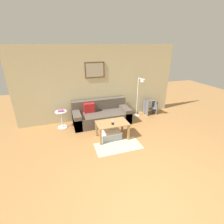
# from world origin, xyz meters

# --- Properties ---
(ground_plane) EXTENTS (16.00, 16.00, 0.00)m
(ground_plane) POSITION_xyz_m (0.00, 0.00, 0.00)
(ground_plane) COLOR #A87542
(wall_back) EXTENTS (5.60, 0.09, 2.55)m
(wall_back) POSITION_xyz_m (-0.00, 3.70, 1.28)
(wall_back) COLOR #C6BC93
(wall_back) RESTS_ON ground_plane
(area_rug) EXTENTS (1.25, 0.63, 0.01)m
(area_rug) POSITION_xyz_m (-0.02, 1.72, 0.00)
(area_rug) COLOR #B2B79E
(area_rug) RESTS_ON ground_plane
(couch) EXTENTS (1.92, 0.85, 0.77)m
(couch) POSITION_xyz_m (-0.09, 3.25, 0.27)
(couch) COLOR brown
(couch) RESTS_ON ground_plane
(coffee_table) EXTENTS (0.90, 0.56, 0.50)m
(coffee_table) POSITION_xyz_m (-0.04, 2.18, 0.39)
(coffee_table) COLOR #AD7F4C
(coffee_table) RESTS_ON ground_plane
(storage_bin) EXTENTS (0.60, 0.38, 0.22)m
(storage_bin) POSITION_xyz_m (-0.10, 2.16, 0.11)
(storage_bin) COLOR #9EA3A8
(storage_bin) RESTS_ON ground_plane
(floor_lamp) EXTENTS (0.25, 0.50, 1.47)m
(floor_lamp) POSITION_xyz_m (1.33, 3.24, 0.85)
(floor_lamp) COLOR white
(floor_lamp) RESTS_ON ground_plane
(side_table) EXTENTS (0.37, 0.37, 0.57)m
(side_table) POSITION_xyz_m (-1.40, 3.30, 0.35)
(side_table) COLOR white
(side_table) RESTS_ON ground_plane
(book_stack) EXTENTS (0.19, 0.15, 0.04)m
(book_stack) POSITION_xyz_m (-1.40, 3.30, 0.59)
(book_stack) COLOR #8C4C93
(book_stack) RESTS_ON side_table
(remote_control) EXTENTS (0.05, 0.15, 0.02)m
(remote_control) POSITION_xyz_m (-0.01, 2.23, 0.51)
(remote_control) COLOR #99999E
(remote_control) RESTS_ON coffee_table
(cell_phone) EXTENTS (0.10, 0.15, 0.01)m
(cell_phone) POSITION_xyz_m (-0.05, 2.11, 0.50)
(cell_phone) COLOR black
(cell_phone) RESTS_ON coffee_table
(step_stool) EXTENTS (0.42, 0.38, 0.52)m
(step_stool) POSITION_xyz_m (1.93, 3.40, 0.28)
(step_stool) COLOR slate
(step_stool) RESTS_ON ground_plane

